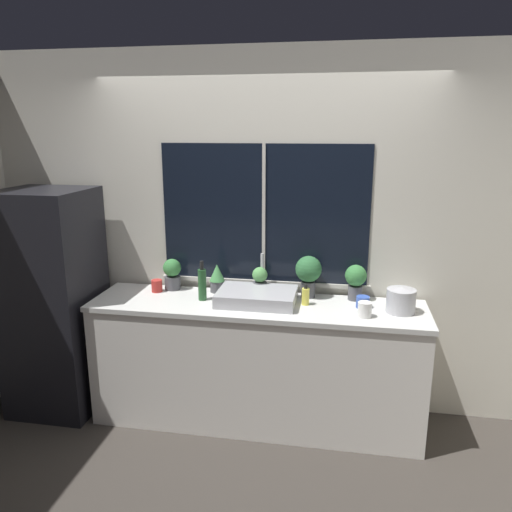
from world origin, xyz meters
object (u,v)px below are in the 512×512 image
Objects in this scene: refrigerator at (53,302)px; mug_white at (365,310)px; potted_plant_center at (260,280)px; sink at (256,296)px; soap_bottle at (306,296)px; bottle_tall at (202,284)px; potted_plant_far_left at (172,273)px; mug_red at (157,286)px; mug_blue at (363,302)px; kettle at (401,300)px; potted_plant_left at (217,278)px; potted_plant_right at (308,272)px; potted_plant_far_right at (356,279)px.

refrigerator is 2.31m from mug_white.
potted_plant_center is 2.03× the size of mug_white.
sink is 0.35m from soap_bottle.
bottle_tall is 1.16m from mug_white.
mug_white is (1.44, -0.34, -0.08)m from potted_plant_far_left.
sink reaches higher than mug_red.
potted_plant_center is at bearing 168.14° from mug_blue.
bottle_tall reaches higher than mug_red.
soap_bottle is 0.79× the size of kettle.
mug_white is at bearing -11.52° from sink.
mug_blue is (1.08, -0.16, -0.07)m from potted_plant_left.
refrigerator is 7.94× the size of potted_plant_left.
potted_plant_right reaches higher than sink.
potted_plant_far_left is 1.57× the size of soap_bottle.
potted_plant_left is 0.69m from potted_plant_right.
soap_bottle is at bearing -91.44° from potted_plant_right.
potted_plant_far_left is 0.15m from mug_red.
potted_plant_left is 1.10m from mug_blue.
bottle_tall is (-0.06, -0.20, 0.01)m from potted_plant_left.
mug_red is at bearing -174.11° from potted_plant_center.
sink is 2.57× the size of potted_plant_left.
potted_plant_right is at bearing 4.04° from mug_red.
mug_red is (0.76, 0.18, 0.12)m from refrigerator.
mug_blue is (0.05, -0.16, -0.11)m from potted_plant_far_right.
potted_plant_far_right is (1.39, 0.00, 0.03)m from potted_plant_far_left.
kettle is at bearing 1.25° from refrigerator.
potted_plant_far_left is 0.36m from bottle_tall.
sink is 1.00m from kettle.
mug_white is (0.40, -0.34, -0.14)m from potted_plant_right.
potted_plant_right reaches higher than potted_plant_center.
refrigerator is 7.11× the size of potted_plant_far_left.
mug_blue is at bearing 2.60° from refrigerator.
potted_plant_far_left reaches higher than mug_blue.
mug_blue is (0.75, -0.16, -0.07)m from potted_plant_center.
potted_plant_far_right reaches higher than soap_bottle.
potted_plant_center is at bearing 154.29° from soap_bottle.
potted_plant_right is at bearing 162.11° from kettle.
bottle_tall is (-0.39, -0.20, 0.01)m from potted_plant_center.
bottle_tall is at bearing -106.60° from potted_plant_left.
potted_plant_far_right reaches higher than kettle.
soap_bottle is at bearing -9.35° from potted_plant_far_left.
mug_blue is 0.47× the size of kettle.
kettle is at bearing -17.89° from potted_plant_right.
potted_plant_right reaches higher than kettle.
refrigerator is at bearing -177.26° from soap_bottle.
potted_plant_far_left is 1.05m from potted_plant_right.
potted_plant_far_left is 0.36m from potted_plant_left.
sink is at bearing -152.19° from potted_plant_right.
potted_plant_center is 1.36× the size of soap_bottle.
bottle_tall is (0.30, -0.20, -0.01)m from potted_plant_far_left.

